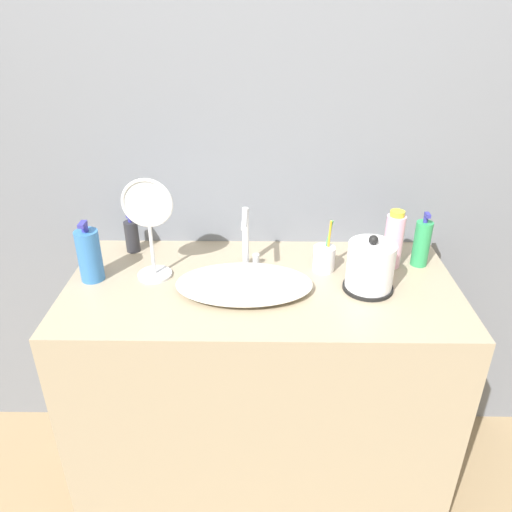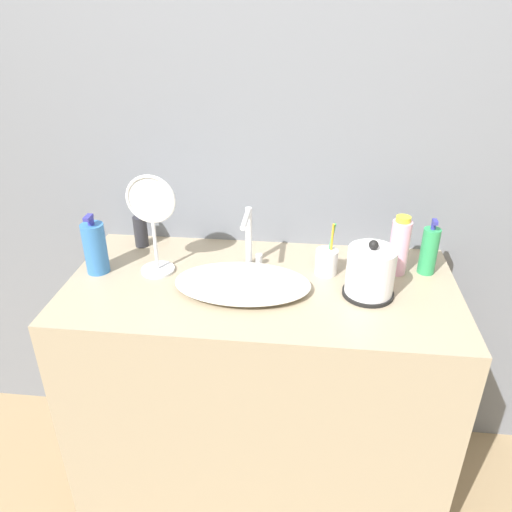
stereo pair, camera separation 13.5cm
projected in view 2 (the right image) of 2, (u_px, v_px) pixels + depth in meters
wall_back at (271, 134)px, 1.72m from camera, size 6.00×0.04×2.60m
vanity_counter at (260, 388)px, 1.83m from camera, size 1.27×0.62×0.90m
sink_basin at (243, 283)px, 1.58m from camera, size 0.43×0.27×0.04m
faucet at (249, 235)px, 1.66m from camera, size 0.06×0.15×0.21m
electric_kettle at (370, 274)px, 1.52m from camera, size 0.16×0.16×0.19m
toothbrush_cup at (326, 261)px, 1.66m from camera, size 0.07×0.07×0.19m
lotion_bottle at (429, 251)px, 1.65m from camera, size 0.06×0.06×0.20m
shampoo_bottle at (399, 246)px, 1.64m from camera, size 0.06×0.06×0.20m
mouthwash_bottle at (95, 248)px, 1.65m from camera, size 0.08×0.08×0.21m
hand_cream_bottle at (141, 231)px, 1.83m from camera, size 0.05×0.05×0.15m
vanity_mirror at (153, 219)px, 1.60m from camera, size 0.16×0.11×0.34m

